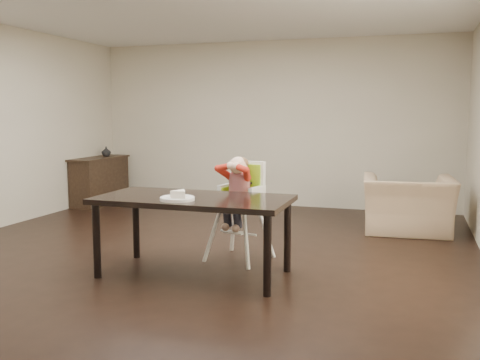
{
  "coord_description": "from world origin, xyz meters",
  "views": [
    {
      "loc": [
        2.25,
        -5.08,
        1.53
      ],
      "look_at": [
        0.61,
        -0.04,
        0.86
      ],
      "focal_mm": 40.0,
      "sensor_mm": 36.0,
      "label": 1
    }
  ],
  "objects_px": {
    "dining_table": "(194,205)",
    "high_chair": "(241,187)",
    "sideboard": "(100,180)",
    "armchair": "(408,195)"
  },
  "relations": [
    {
      "from": "dining_table",
      "to": "high_chair",
      "type": "relative_size",
      "value": 1.66
    },
    {
      "from": "high_chair",
      "to": "armchair",
      "type": "distance_m",
      "value": 2.5
    },
    {
      "from": "dining_table",
      "to": "armchair",
      "type": "distance_m",
      "value": 3.16
    },
    {
      "from": "dining_table",
      "to": "high_chair",
      "type": "height_order",
      "value": "high_chair"
    },
    {
      "from": "high_chair",
      "to": "sideboard",
      "type": "relative_size",
      "value": 0.86
    },
    {
      "from": "armchair",
      "to": "dining_table",
      "type": "bearing_deg",
      "value": 48.42
    },
    {
      "from": "high_chair",
      "to": "dining_table",
      "type": "bearing_deg",
      "value": -97.16
    },
    {
      "from": "sideboard",
      "to": "dining_table",
      "type": "bearing_deg",
      "value": -46.21
    },
    {
      "from": "dining_table",
      "to": "high_chair",
      "type": "bearing_deg",
      "value": 69.42
    },
    {
      "from": "armchair",
      "to": "sideboard",
      "type": "xyz_separation_m",
      "value": [
        -4.98,
        0.7,
        -0.09
      ]
    }
  ]
}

